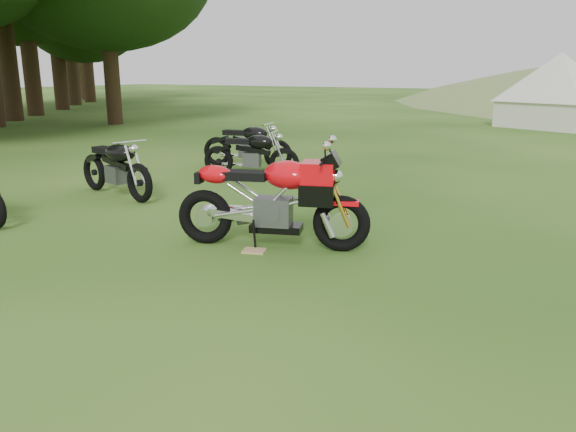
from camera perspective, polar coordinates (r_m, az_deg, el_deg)
The scene contains 8 objects.
ground at distance 5.13m, azimuth 1.48°, elevation -7.72°, with size 120.00×120.00×0.00m, color #18420E.
treeline at distance 29.45m, azimuth -19.50°, elevation 9.94°, with size 28.00×32.00×14.00m, color black, non-canonical shape.
sport_motorcycle at distance 6.24m, azimuth -1.68°, elevation 2.36°, with size 2.09×0.52×1.25m, color red, non-canonical shape.
plywood_board at distance 6.24m, azimuth -3.46°, elevation -3.54°, with size 0.25×0.20×0.02m, color #D2BB6F.
vintage_moto_b at distance 10.52m, azimuth -3.79°, elevation 6.45°, with size 1.78×0.41×0.94m, color black, non-canonical shape.
vintage_moto_c at distance 9.28m, azimuth -17.17°, elevation 4.91°, with size 1.88×0.44×0.99m, color black, non-canonical shape.
vintage_moto_d at distance 11.58m, azimuth -4.20°, elevation 7.33°, with size 1.89×0.44×0.99m, color black, non-canonical shape.
tent_left at distance 22.16m, azimuth 25.75°, elevation 11.47°, with size 2.99×2.99×2.59m, color silver, non-canonical shape.
Camera 1 is at (2.26, -4.18, 1.94)m, focal length 35.00 mm.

